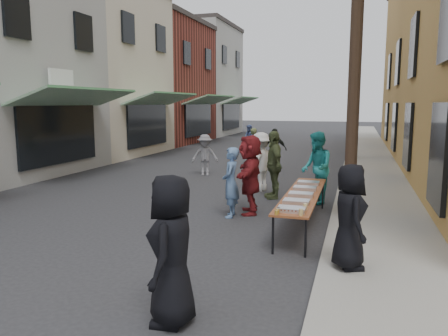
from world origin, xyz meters
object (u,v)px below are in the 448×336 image
Objects in this scene: utility_pole_far at (359,78)px; guest_front_c at (316,168)px; catering_tray_sausage at (292,209)px; guest_front_a at (172,250)px; server at (349,216)px; utility_pole_near at (357,16)px; serving_table at (303,195)px; utility_pole_mid at (358,64)px.

guest_front_c is at bearing -92.33° from utility_pole_far.
guest_front_c is at bearing 89.11° from catering_tray_sausage.
server is at bearing 131.08° from guest_front_a.
utility_pole_near reaches higher than serving_table.
guest_front_c reaches higher than server.
utility_pole_mid is at bearing 85.62° from serving_table.
serving_table is 2.06× the size of guest_front_c.
utility_pole_mid reaches higher than server.
guest_front_c is (0.06, 2.43, 0.26)m from serving_table.
serving_table is (-0.96, -24.58, -3.79)m from utility_pole_far.
serving_table is at bearing 160.74° from guest_front_a.
serving_table is 2.16× the size of guest_front_a.
utility_pole_mid is 2.25× the size of serving_table.
server reaches higher than catering_tray_sausage.
utility_pole_mid is 12.00m from utility_pole_far.
utility_pole_near reaches higher than catering_tray_sausage.
serving_table is at bearing -149.01° from utility_pole_near.
server is (0.05, -2.99, -3.57)m from utility_pole_near.
utility_pole_near is at bearing -18.35° from server.
serving_table is 1.65m from catering_tray_sausage.
catering_tray_sausage is at bearing 33.76° from server.
utility_pole_near and utility_pole_far have the same top height.
utility_pole_far is 22.44m from guest_front_c.
server is (0.05, -26.99, -3.57)m from utility_pole_far.
guest_front_c is (-0.90, -22.15, -3.53)m from utility_pole_far.
utility_pole_near is 6.65m from guest_front_a.
guest_front_c reaches higher than guest_front_a.
utility_pole_far is 5.42× the size of server.
guest_front_c is 1.17× the size of server.
utility_pole_near is at bearing 30.99° from serving_table.
utility_pole_far is 4.63× the size of guest_front_c.
serving_table is 2.63m from server.
utility_pole_mid is 17.72m from guest_front_a.
utility_pole_far reaches higher than guest_front_c.
utility_pole_mid reaches higher than guest_front_a.
guest_front_a is 1.11× the size of server.
utility_pole_far reaches higher than serving_table.
utility_pole_mid is at bearing 155.60° from guest_front_c.
server is (0.95, -4.84, -0.04)m from guest_front_c.
guest_front_c is at bearing 164.34° from guest_front_a.
guest_front_a is at bearing -27.90° from guest_front_c.
catering_tray_sausage is (-0.96, -2.23, -3.71)m from utility_pole_near.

